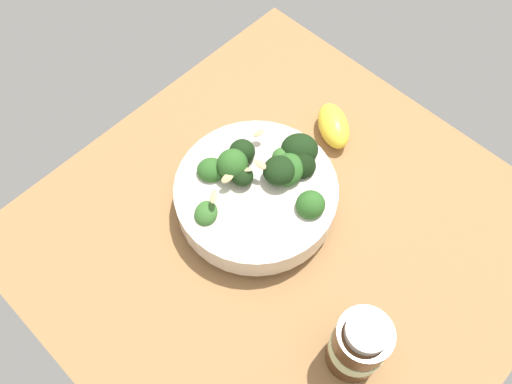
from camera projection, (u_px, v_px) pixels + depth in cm
name	position (u px, v px, depth cm)	size (l,w,h in cm)	color
ground_plane	(284.00, 244.00, 72.60)	(60.46, 60.46, 4.32)	#996D42
bowl_of_broccoli	(258.00, 190.00, 69.80)	(21.48, 20.92, 10.13)	silver
lemon_wedge	(333.00, 126.00, 77.10)	(7.58, 4.13, 3.98)	yellow
bottle_tall	(358.00, 345.00, 58.46)	(6.13, 6.13, 11.53)	#472814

